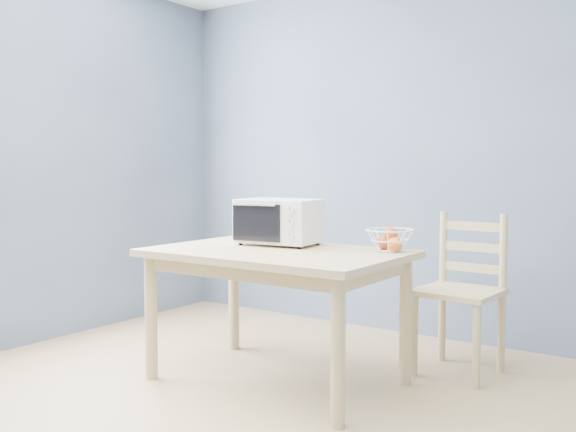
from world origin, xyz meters
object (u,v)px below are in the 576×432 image
Objects in this scene: toaster_oven at (276,221)px; dining_chair at (462,294)px; dining_table at (276,268)px; fruit_basket at (390,239)px.

toaster_oven is 1.18m from dining_chair.
toaster_oven is 0.53× the size of dining_chair.
dining_table is 0.35m from toaster_oven.
fruit_basket is (0.55, 0.31, 0.17)m from dining_table.
dining_chair is (0.95, 0.56, -0.43)m from toaster_oven.
dining_chair is at bearing 43.60° from dining_table.
toaster_oven is at bearing -171.58° from fruit_basket.
fruit_basket is (0.70, 0.10, -0.08)m from toaster_oven.
toaster_oven reaches higher than dining_chair.
fruit_basket is 0.63m from dining_chair.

